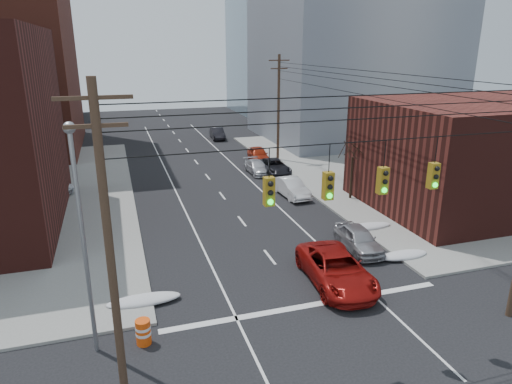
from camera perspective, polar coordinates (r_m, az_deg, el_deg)
sidewalk_ne at (r=52.91m, az=24.72°, el=3.37°), size 40.00×40.00×0.15m
building_office at (r=62.56m, az=11.87°, el=18.11°), size 22.00×20.00×25.00m
building_glass at (r=87.00m, az=4.40°, el=17.25°), size 20.00×18.00×22.00m
building_storefront at (r=38.22m, az=26.13°, el=4.21°), size 16.00×12.00×8.00m
utility_pole_left at (r=15.15m, az=-17.87°, el=-6.52°), size 2.20×0.28×11.00m
utility_pole_far at (r=48.21m, az=2.83°, el=10.63°), size 2.20×0.28×11.00m
traffic_signals at (r=16.71m, az=12.42°, el=1.29°), size 17.00×0.42×2.02m
street_light at (r=18.08m, az=-21.02°, el=-3.70°), size 0.44×0.44×9.32m
bare_tree at (r=36.79m, az=11.87°, el=2.50°), size 2.09×2.20×4.93m
snow_nw at (r=23.03m, az=-13.82°, el=-12.98°), size 3.50×1.08×0.42m
snow_ne at (r=28.07m, az=18.03°, el=-7.52°), size 3.00×1.08×0.42m
snow_east_far at (r=31.49m, az=13.38°, el=-4.29°), size 4.00×1.08×0.42m
red_pickup at (r=24.17m, az=9.99°, el=-9.46°), size 3.20×6.20×1.67m
parked_car_a at (r=28.21m, az=12.67°, el=-5.73°), size 1.97×4.41×1.47m
parked_car_b at (r=37.37m, az=4.44°, el=0.56°), size 1.88×4.63×1.50m
parked_car_c at (r=44.01m, az=2.32°, el=3.19°), size 2.44×5.06×1.39m
parked_car_d at (r=44.10m, az=0.11°, el=3.13°), size 1.84×4.29×1.23m
parked_car_e at (r=48.69m, az=0.30°, el=4.73°), size 2.22×4.66×1.54m
parked_car_f at (r=61.04m, az=-4.86°, el=7.31°), size 1.88×4.56×1.47m
lot_car_a at (r=35.35m, az=-29.26°, el=-2.60°), size 4.32×1.81×1.39m
lot_car_b at (r=40.85m, az=-24.91°, el=0.46°), size 4.51×2.12×1.25m
construction_barrel at (r=20.19m, az=-13.91°, el=-16.59°), size 0.69×0.69×1.10m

